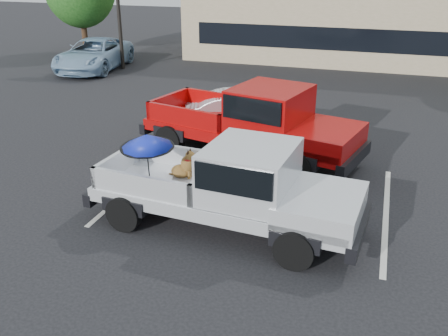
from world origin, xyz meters
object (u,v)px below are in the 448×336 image
at_px(silver_pickup, 238,183).
at_px(red_pickup, 263,120).
at_px(silver_sedan, 248,112).
at_px(blue_suv, 94,55).

height_order(silver_pickup, red_pickup, same).
relative_size(silver_sedan, blue_suv, 0.75).
relative_size(silver_pickup, blue_suv, 1.08).
bearing_deg(red_pickup, blue_suv, 153.91).
bearing_deg(red_pickup, silver_sedan, 129.37).
xyz_separation_m(silver_pickup, blue_suv, (-11.28, 12.96, -0.30)).
xyz_separation_m(silver_sedan, blue_suv, (-9.80, 6.87, 0.09)).
relative_size(red_pickup, silver_sedan, 1.64).
bearing_deg(red_pickup, silver_pickup, -69.71).
relative_size(silver_pickup, silver_sedan, 1.45).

